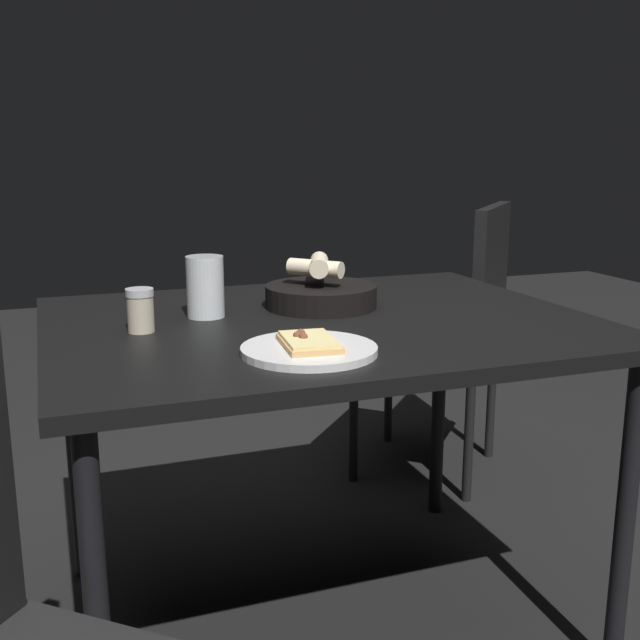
{
  "coord_description": "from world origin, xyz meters",
  "views": [
    {
      "loc": [
        -0.55,
        -1.51,
        1.09
      ],
      "look_at": [
        -0.01,
        -0.04,
        0.73
      ],
      "focal_mm": 42.92,
      "sensor_mm": 36.0,
      "label": 1
    }
  ],
  "objects_px": {
    "pizza_plate": "(309,348)",
    "beer_glass": "(205,291)",
    "dining_table": "(320,346)",
    "chair_far": "(453,324)",
    "bread_basket": "(321,293)",
    "pepper_shaker": "(141,313)"
  },
  "relations": [
    {
      "from": "pizza_plate",
      "to": "beer_glass",
      "type": "height_order",
      "value": "beer_glass"
    },
    {
      "from": "dining_table",
      "to": "beer_glass",
      "type": "relative_size",
      "value": 8.64
    },
    {
      "from": "pizza_plate",
      "to": "pepper_shaker",
      "type": "distance_m",
      "value": 0.38
    },
    {
      "from": "pizza_plate",
      "to": "beer_glass",
      "type": "distance_m",
      "value": 0.38
    },
    {
      "from": "pizza_plate",
      "to": "pepper_shaker",
      "type": "xyz_separation_m",
      "value": [
        -0.26,
        0.27,
        0.03
      ]
    },
    {
      "from": "dining_table",
      "to": "pepper_shaker",
      "type": "xyz_separation_m",
      "value": [
        -0.38,
        0.01,
        0.1
      ]
    },
    {
      "from": "dining_table",
      "to": "chair_far",
      "type": "xyz_separation_m",
      "value": [
        0.69,
        0.63,
        -0.15
      ]
    },
    {
      "from": "dining_table",
      "to": "chair_far",
      "type": "height_order",
      "value": "chair_far"
    },
    {
      "from": "pizza_plate",
      "to": "chair_far",
      "type": "xyz_separation_m",
      "value": [
        0.81,
        0.89,
        -0.22
      ]
    },
    {
      "from": "beer_glass",
      "to": "chair_far",
      "type": "relative_size",
      "value": 0.15
    },
    {
      "from": "bread_basket",
      "to": "chair_far",
      "type": "height_order",
      "value": "chair_far"
    },
    {
      "from": "bread_basket",
      "to": "chair_far",
      "type": "xyz_separation_m",
      "value": [
        0.65,
        0.52,
        -0.24
      ]
    },
    {
      "from": "bread_basket",
      "to": "pepper_shaker",
      "type": "xyz_separation_m",
      "value": [
        -0.42,
        -0.1,
        0.01
      ]
    },
    {
      "from": "pizza_plate",
      "to": "pepper_shaker",
      "type": "height_order",
      "value": "pepper_shaker"
    },
    {
      "from": "bread_basket",
      "to": "beer_glass",
      "type": "height_order",
      "value": "beer_glass"
    },
    {
      "from": "pepper_shaker",
      "to": "chair_far",
      "type": "relative_size",
      "value": 0.1
    },
    {
      "from": "dining_table",
      "to": "bread_basket",
      "type": "relative_size",
      "value": 4.47
    },
    {
      "from": "bread_basket",
      "to": "pizza_plate",
      "type": "bearing_deg",
      "value": -113.18
    },
    {
      "from": "dining_table",
      "to": "pizza_plate",
      "type": "height_order",
      "value": "pizza_plate"
    },
    {
      "from": "pizza_plate",
      "to": "beer_glass",
      "type": "relative_size",
      "value": 1.85
    },
    {
      "from": "dining_table",
      "to": "pizza_plate",
      "type": "distance_m",
      "value": 0.3
    },
    {
      "from": "pepper_shaker",
      "to": "chair_far",
      "type": "xyz_separation_m",
      "value": [
        1.07,
        0.62,
        -0.25
      ]
    }
  ]
}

